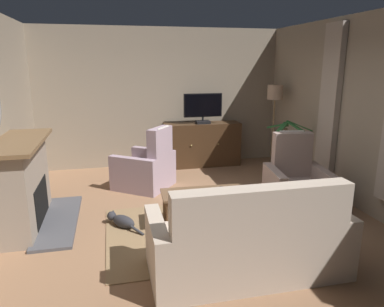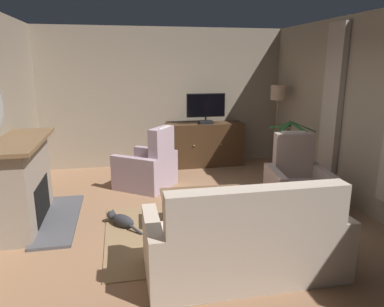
{
  "view_description": "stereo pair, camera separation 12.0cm",
  "coord_description": "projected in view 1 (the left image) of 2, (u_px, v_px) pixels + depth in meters",
  "views": [
    {
      "loc": [
        -1.05,
        -4.36,
        2.15
      ],
      "look_at": [
        0.04,
        0.39,
        0.9
      ],
      "focal_mm": 33.44,
      "sensor_mm": 36.0,
      "label": 1
    },
    {
      "loc": [
        -0.93,
        -4.39,
        2.15
      ],
      "look_at": [
        0.04,
        0.39,
        0.9
      ],
      "focal_mm": 33.44,
      "sensor_mm": 36.0,
      "label": 2
    }
  ],
  "objects": [
    {
      "name": "floor_lamp",
      "position": [
        275.0,
        100.0,
        7.22
      ],
      "size": [
        0.31,
        0.31,
        1.7
      ],
      "color": "#4C4233",
      "rests_on": "ground_plane"
    },
    {
      "name": "folded_newspaper",
      "position": [
        219.0,
        193.0,
        4.68
      ],
      "size": [
        0.35,
        0.3,
        0.01
      ],
      "primitive_type": "cube",
      "rotation": [
        0.0,
        0.0,
        -0.3
      ],
      "color": "silver",
      "rests_on": "coffee_table"
    },
    {
      "name": "ground_plane",
      "position": [
        195.0,
        226.0,
        4.88
      ],
      "size": [
        5.63,
        6.76,
        0.04
      ],
      "primitive_type": "cube",
      "color": "#936B4C"
    },
    {
      "name": "potted_plant_tall_palm_by_window",
      "position": [
        283.0,
        169.0,
        6.55
      ],
      "size": [
        0.87,
        0.73,
        1.15
      ],
      "color": "beige",
      "rests_on": "ground_plane"
    },
    {
      "name": "sofa_floral",
      "position": [
        249.0,
        244.0,
        3.66
      ],
      "size": [
        2.03,
        0.9,
        1.05
      ],
      "color": "#C6B29E",
      "rests_on": "ground_plane"
    },
    {
      "name": "cat",
      "position": [
        122.0,
        221.0,
        4.78
      ],
      "size": [
        0.46,
        0.56,
        0.19
      ],
      "color": "#2D2D33",
      "rests_on": "ground_plane"
    },
    {
      "name": "fireplace",
      "position": [
        22.0,
        185.0,
        4.73
      ],
      "size": [
        0.95,
        1.69,
        1.18
      ],
      "color": "#4C4C51",
      "rests_on": "ground_plane"
    },
    {
      "name": "wall_right_with_window",
      "position": [
        371.0,
        115.0,
        5.08
      ],
      "size": [
        0.1,
        6.76,
        2.84
      ],
      "primitive_type": "cube",
      "color": "gray",
      "rests_on": "ground_plane"
    },
    {
      "name": "armchair_beside_cabinet",
      "position": [
        296.0,
        186.0,
        5.37
      ],
      "size": [
        0.95,
        0.93,
        1.13
      ],
      "color": "#A3897F",
      "rests_on": "ground_plane"
    },
    {
      "name": "wall_back",
      "position": [
        161.0,
        98.0,
        7.48
      ],
      "size": [
        5.63,
        0.1,
        2.84
      ],
      "primitive_type": "cube",
      "color": "gray",
      "rests_on": "ground_plane"
    },
    {
      "name": "television",
      "position": [
        203.0,
        108.0,
        7.32
      ],
      "size": [
        0.8,
        0.2,
        0.62
      ],
      "color": "black",
      "rests_on": "tv_cabinet"
    },
    {
      "name": "coffee_table",
      "position": [
        204.0,
        196.0,
        4.75
      ],
      "size": [
        1.14,
        0.53,
        0.48
      ],
      "color": "brown",
      "rests_on": "ground_plane"
    },
    {
      "name": "curtain_panel_far",
      "position": [
        330.0,
        99.0,
        5.82
      ],
      "size": [
        0.1,
        0.44,
        2.38
      ],
      "primitive_type": "cube",
      "color": "#B2A393"
    },
    {
      "name": "tv_cabinet",
      "position": [
        202.0,
        145.0,
        7.57
      ],
      "size": [
        1.59,
        0.49,
        0.91
      ],
      "color": "black",
      "rests_on": "ground_plane"
    },
    {
      "name": "rug_central",
      "position": [
        192.0,
        231.0,
        4.65
      ],
      "size": [
        2.19,
        1.89,
        0.01
      ],
      "primitive_type": "cube",
      "color": "#8E704C",
      "rests_on": "ground_plane"
    },
    {
      "name": "armchair_in_far_corner",
      "position": [
        146.0,
        169.0,
        6.24
      ],
      "size": [
        1.19,
        1.19,
        1.11
      ],
      "color": "#AD93A3",
      "rests_on": "ground_plane"
    },
    {
      "name": "tv_remote",
      "position": [
        219.0,
        189.0,
        4.81
      ],
      "size": [
        0.16,
        0.15,
        0.02
      ],
      "primitive_type": "cube",
      "rotation": [
        0.0,
        0.0,
        0.77
      ],
      "color": "black",
      "rests_on": "coffee_table"
    }
  ]
}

